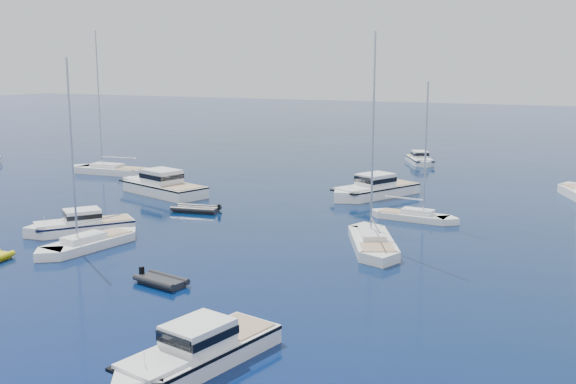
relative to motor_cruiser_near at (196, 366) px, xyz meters
name	(u,v)px	position (x,y,z in m)	size (l,w,h in m)	color
ground	(29,342)	(-8.21, -1.25, 0.00)	(400.00, 400.00, 0.00)	navy
motor_cruiser_near	(196,366)	(0.00, 0.00, 0.00)	(2.77, 9.04, 2.37)	white
motor_cruiser_left	(81,232)	(-20.41, 15.48, 0.00)	(2.61, 8.51, 2.24)	white
motor_cruiser_centre	(161,194)	(-24.21, 30.72, 0.00)	(3.57, 11.68, 3.07)	white
motor_cruiser_distant	(373,197)	(-4.96, 38.25, 0.00)	(3.27, 10.69, 2.81)	white
motor_cruiser_horizon	(420,164)	(-6.56, 61.59, 0.00)	(2.38, 7.78, 2.04)	white
sailboat_fore	(89,248)	(-16.84, 12.35, 0.00)	(2.36, 9.08, 13.35)	white
sailboat_mid_r	(372,247)	(0.76, 20.85, 0.00)	(2.68, 10.29, 15.13)	silver
sailboat_centre	(414,220)	(1.09, 30.33, 0.00)	(2.03, 7.82, 11.50)	white
sailboat_far_l	(111,174)	(-36.73, 38.25, 0.00)	(2.96, 11.38, 16.73)	white
tender_grey_near	(161,284)	(-7.64, 8.06, 0.00)	(1.84, 3.30, 0.95)	black
tender_grey_far	(196,211)	(-16.58, 25.34, 0.00)	(2.26, 4.21, 0.95)	black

